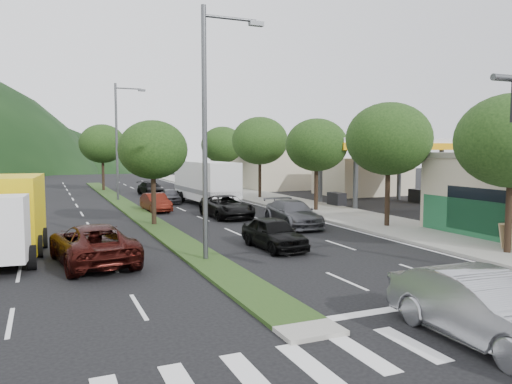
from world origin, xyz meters
name	(u,v)px	position (x,y,z in m)	size (l,w,h in m)	color
ground	(301,327)	(0.00, 0.00, 0.00)	(160.00, 160.00, 0.00)	black
sidewalk_right	(290,203)	(12.50, 25.00, 0.07)	(5.00, 90.00, 0.15)	gray
median	(127,207)	(0.00, 28.00, 0.06)	(1.60, 56.00, 0.12)	#1E3B15
crosswalk	(345,357)	(0.00, -2.00, 0.01)	(19.00, 2.20, 0.01)	silver
gas_canopy	(380,147)	(19.00, 22.00, 4.65)	(12.20, 8.20, 5.25)	silver
bldg_right_far	(270,164)	(19.50, 44.00, 2.60)	(10.00, 16.00, 5.20)	beige
tree_r_a	(512,141)	(12.00, 4.00, 4.82)	(4.60, 4.60, 6.63)	black
tree_r_b	(389,139)	(12.00, 12.00, 5.04)	(4.80, 4.80, 6.94)	black
tree_r_c	(317,145)	(12.00, 20.00, 4.75)	(4.40, 4.40, 6.48)	black
tree_r_d	(260,141)	(12.00, 30.00, 5.18)	(5.00, 5.00, 7.17)	black
tree_r_e	(223,145)	(12.00, 40.00, 4.89)	(4.60, 4.60, 6.71)	black
tree_med_near	(153,150)	(0.00, 18.00, 4.43)	(4.00, 4.00, 6.02)	black
tree_med_far	(102,144)	(0.00, 44.00, 5.01)	(4.80, 4.80, 6.94)	black
streetlight_near	(210,121)	(0.21, 8.00, 5.58)	(2.60, 0.25, 10.00)	#47494C
streetlight_mid	(119,136)	(0.21, 33.00, 5.58)	(2.60, 0.25, 10.00)	#47494C
sedan_silver	(484,308)	(3.40, -2.58, 0.83)	(1.75, 5.02, 1.65)	gray
suv_maroon	(92,244)	(-4.19, 9.36, 0.79)	(2.63, 5.70, 1.59)	black
car_queue_a	(274,233)	(3.58, 9.19, 0.72)	(1.69, 4.20, 1.43)	black
car_queue_b	(293,213)	(7.36, 14.63, 0.75)	(2.11, 5.20, 1.51)	#46464B
car_queue_c	(156,202)	(1.50, 24.63, 0.65)	(1.37, 3.93, 1.29)	#50150D
car_queue_d	(227,207)	(5.11, 19.63, 0.72)	(2.39, 5.19, 1.44)	black
car_queue_e	(170,196)	(3.76, 29.63, 0.60)	(1.42, 3.52, 1.20)	#4E4E53
car_queue_f	(151,189)	(3.72, 37.41, 0.63)	(1.77, 4.36, 1.27)	black
box_truck	(7,220)	(-7.29, 11.89, 1.58)	(3.17, 6.98, 3.34)	silver
motorhome	(206,182)	(6.16, 27.54, 1.84)	(3.14, 9.10, 3.45)	silver
a_frame_sign	(511,234)	(12.68, 4.42, 0.82)	(0.71, 0.80, 1.50)	tan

